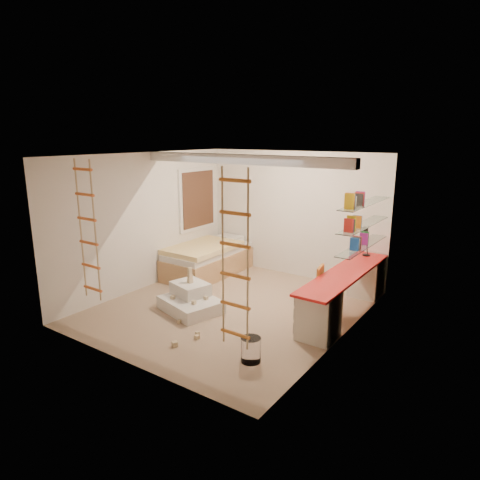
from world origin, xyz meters
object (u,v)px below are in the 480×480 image
Objects in this scene: swivel_chair at (318,298)px; play_platform at (191,300)px; desk at (345,291)px; bed at (208,259)px.

swivel_chair is 2.15m from play_platform.
play_platform is (-2.23, -1.31, -0.23)m from desk.
desk reaches higher than play_platform.
bed is 2.32× the size of swivel_chair.
bed reaches higher than play_platform.
desk is 3.25× the size of swivel_chair.
desk is at bearing -6.49° from bed.
desk is at bearing 46.22° from swivel_chair.
swivel_chair is 0.75× the size of play_platform.
play_platform is at bearing -152.98° from swivel_chair.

